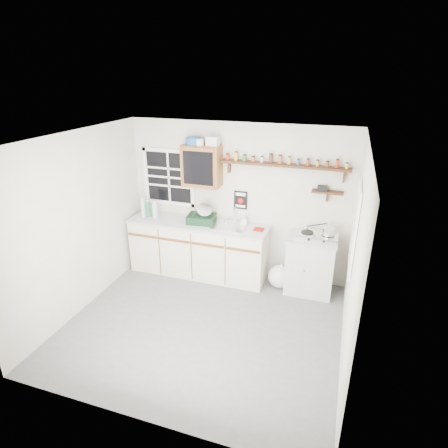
# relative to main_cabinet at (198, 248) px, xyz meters

# --- Properties ---
(room) EXTENTS (3.64, 3.24, 2.54)m
(room) POSITION_rel_main_cabinet_xyz_m (0.58, -1.30, 0.79)
(room) COLOR #555557
(room) RESTS_ON ground
(main_cabinet) EXTENTS (2.31, 0.63, 0.92)m
(main_cabinet) POSITION_rel_main_cabinet_xyz_m (0.00, 0.00, 0.00)
(main_cabinet) COLOR beige
(main_cabinet) RESTS_ON floor
(right_cabinet) EXTENTS (0.73, 0.57, 0.91)m
(right_cabinet) POSITION_rel_main_cabinet_xyz_m (1.83, 0.03, -0.01)
(right_cabinet) COLOR #BABAB3
(right_cabinet) RESTS_ON floor
(sink) EXTENTS (0.52, 0.44, 0.29)m
(sink) POSITION_rel_main_cabinet_xyz_m (0.54, 0.01, 0.47)
(sink) COLOR silver
(sink) RESTS_ON main_cabinet
(upper_cabinet) EXTENTS (0.60, 0.32, 0.65)m
(upper_cabinet) POSITION_rel_main_cabinet_xyz_m (0.03, 0.14, 1.36)
(upper_cabinet) COLOR #5E3217
(upper_cabinet) RESTS_ON wall_back
(upper_cabinet_clutter) EXTENTS (0.53, 0.24, 0.14)m
(upper_cabinet_clutter) POSITION_rel_main_cabinet_xyz_m (0.03, 0.14, 1.75)
(upper_cabinet_clutter) COLOR #174895
(upper_cabinet_clutter) RESTS_ON upper_cabinet
(spice_shelf) EXTENTS (1.91, 0.18, 0.35)m
(spice_shelf) POSITION_rel_main_cabinet_xyz_m (1.30, 0.21, 1.47)
(spice_shelf) COLOR black
(spice_shelf) RESTS_ON wall_back
(secondary_shelf) EXTENTS (0.45, 0.16, 0.24)m
(secondary_shelf) POSITION_rel_main_cabinet_xyz_m (1.94, 0.22, 1.12)
(secondary_shelf) COLOR black
(secondary_shelf) RESTS_ON wall_back
(warning_sign) EXTENTS (0.22, 0.02, 0.30)m
(warning_sign) POSITION_rel_main_cabinet_xyz_m (0.63, 0.29, 0.82)
(warning_sign) COLOR black
(warning_sign) RESTS_ON wall_back
(window_back) EXTENTS (0.93, 0.03, 0.98)m
(window_back) POSITION_rel_main_cabinet_xyz_m (-0.62, 0.29, 1.09)
(window_back) COLOR black
(window_back) RESTS_ON wall_back
(window_right) EXTENTS (0.03, 0.78, 1.08)m
(window_right) POSITION_rel_main_cabinet_xyz_m (2.37, -0.75, 0.99)
(window_right) COLOR black
(window_right) RESTS_ON wall_back
(water_bottles) EXTENTS (0.29, 0.10, 0.33)m
(water_bottles) POSITION_rel_main_cabinet_xyz_m (-0.86, -0.02, 0.60)
(water_bottles) COLOR silver
(water_bottles) RESTS_ON main_cabinet
(dish_rack) EXTENTS (0.47, 0.37, 0.33)m
(dish_rack) POSITION_rel_main_cabinet_xyz_m (0.07, 0.02, 0.56)
(dish_rack) COLOR black
(dish_rack) RESTS_ON main_cabinet
(soap_bottle) EXTENTS (0.10, 0.10, 0.18)m
(soap_bottle) POSITION_rel_main_cabinet_xyz_m (0.74, 0.13, 0.55)
(soap_bottle) COLOR silver
(soap_bottle) RESTS_ON main_cabinet
(rag) EXTENTS (0.15, 0.13, 0.02)m
(rag) POSITION_rel_main_cabinet_xyz_m (1.01, 0.02, 0.47)
(rag) COLOR maroon
(rag) RESTS_ON main_cabinet
(hotplate) EXTENTS (0.61, 0.34, 0.09)m
(hotplate) POSITION_rel_main_cabinet_xyz_m (1.90, 0.01, 0.49)
(hotplate) COLOR silver
(hotplate) RESTS_ON right_cabinet
(saucepan) EXTENTS (0.42, 0.29, 0.19)m
(saucepan) POSITION_rel_main_cabinet_xyz_m (2.04, 0.01, 0.58)
(saucepan) COLOR silver
(saucepan) RESTS_ON hotplate
(trash_bag) EXTENTS (0.39, 0.35, 0.45)m
(trash_bag) POSITION_rel_main_cabinet_xyz_m (1.39, -0.03, -0.27)
(trash_bag) COLOR silver
(trash_bag) RESTS_ON floor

